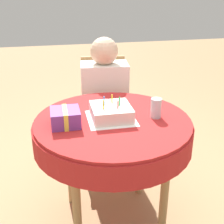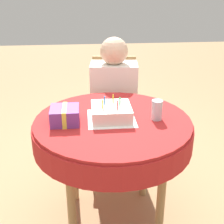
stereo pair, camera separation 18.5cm
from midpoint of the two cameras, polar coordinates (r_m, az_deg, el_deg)
The scene contains 8 objects.
ground_plane at distance 2.31m, azimuth 2.52°, elevation -19.18°, with size 12.00×12.00×0.00m, color #A37F56.
dining_table at distance 1.91m, azimuth 2.89°, elevation -4.07°, with size 0.96×0.96×0.78m.
chair at distance 2.70m, azimuth 2.32°, elevation 0.16°, with size 0.45×0.45×0.95m.
person at distance 2.53m, azimuth 2.44°, elevation 3.28°, with size 0.39×0.35×1.14m.
napkin at distance 1.88m, azimuth 2.69°, elevation -1.23°, with size 0.28×0.28×0.00m.
birthday_cake at distance 1.86m, azimuth 2.71°, elevation -0.08°, with size 0.23×0.23×0.13m.
drinking_glass at distance 1.88m, azimuth 11.02°, elevation 0.31°, with size 0.07×0.07×0.12m.
gift_box at distance 1.82m, azimuth -5.74°, elevation -0.69°, with size 0.17×0.17×0.10m.
Camera 2 is at (-0.16, -1.68, 1.58)m, focal length 50.00 mm.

